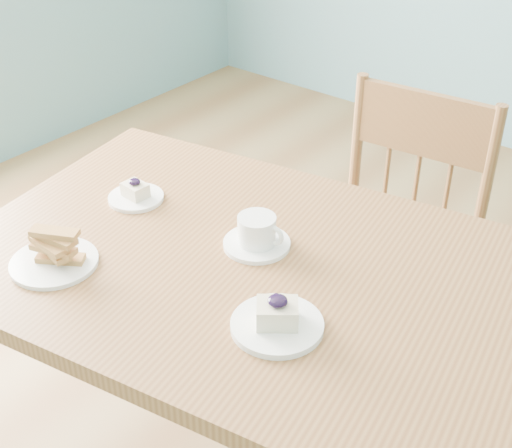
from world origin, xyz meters
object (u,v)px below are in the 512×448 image
Objects in this scene: cheesecake_plate_far at (136,194)px; biscotti_plate at (52,254)px; dining_chair at (390,256)px; dining_table at (289,304)px; cheesecake_plate_near at (277,320)px; coffee_cup at (257,234)px.

biscotti_plate reaches higher than cheesecake_plate_far.
dining_table is at bearing -90.09° from dining_chair.
biscotti_plate is at bearing -155.40° from dining_table.
cheesecake_plate_far is (-0.43, -0.58, 0.32)m from dining_chair.
cheesecake_plate_near reaches higher than dining_table.
cheesecake_plate_near is at bearing 15.28° from biscotti_plate.
cheesecake_plate_far is at bearing 168.86° from dining_table.
dining_chair is at bearing 53.29° from cheesecake_plate_far.
biscotti_plate reaches higher than coffee_cup.
dining_table is 0.50m from cheesecake_plate_far.
cheesecake_plate_far reaches higher than dining_table.
dining_chair reaches higher than cheesecake_plate_far.
biscotti_plate is at bearing -139.89° from coffee_cup.
dining_chair is at bearing 100.60° from cheesecake_plate_near.
biscotti_plate is at bearing -164.72° from cheesecake_plate_near.
coffee_cup is at bearing 151.27° from dining_table.
biscotti_plate reaches higher than cheesecake_plate_near.
dining_chair reaches higher than dining_table.
biscotti_plate is (-0.30, -0.33, -0.00)m from coffee_cup.
coffee_cup is (-0.20, 0.19, 0.01)m from cheesecake_plate_near.
dining_chair is at bearing 67.32° from biscotti_plate.
dining_chair is 7.01× the size of cheesecake_plate_far.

